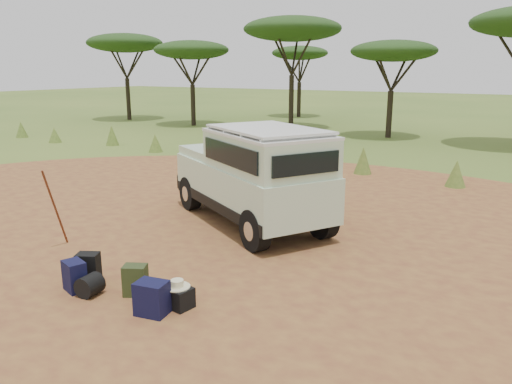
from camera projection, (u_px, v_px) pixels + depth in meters
The scene contains 13 objects.
ground at pixel (201, 256), 9.34m from camera, with size 140.00×140.00×0.00m, color #476724.
dirt_clearing at pixel (201, 255), 9.34m from camera, with size 23.00×23.00×0.01m, color olive.
grass_fringe at pixel (365, 163), 16.38m from camera, with size 36.60×1.60×0.90m.
acacia_treeline at pixel (460, 38), 24.21m from camera, with size 46.70×13.20×6.26m.
safari_vehicle at pixel (254, 177), 11.00m from camera, with size 4.84×3.82×2.23m.
walking_staff at pixel (55, 208), 9.57m from camera, with size 0.04×0.04×1.69m, color #602916.
backpack_black at pixel (88, 267), 8.17m from camera, with size 0.35×0.26×0.48m, color black.
backpack_navy at pixel (75, 276), 7.80m from camera, with size 0.38×0.27×0.49m, color #101135.
backpack_olive at pixel (135, 280), 7.65m from camera, with size 0.35×0.25×0.49m, color #2F3C1B.
duffel_navy at pixel (152, 298), 7.05m from camera, with size 0.44×0.33×0.49m, color #101135.
hard_case at pixel (178, 297), 7.29m from camera, with size 0.44×0.31×0.31m, color black.
stuff_sack at pixel (90, 285), 7.66m from camera, with size 0.34×0.34×0.34m, color black.
safari_hat at pixel (177, 285), 7.25m from camera, with size 0.38×0.38×0.11m.
Camera 1 is at (5.45, -6.97, 3.40)m, focal length 35.00 mm.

